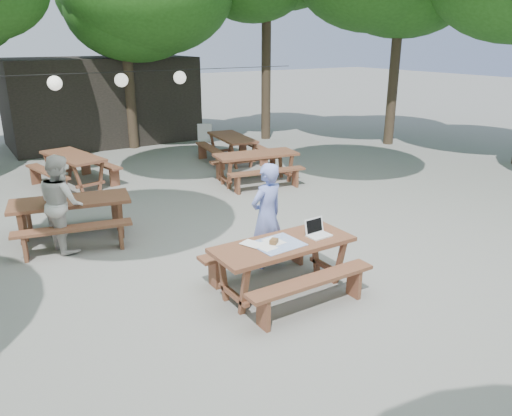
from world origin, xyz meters
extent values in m
plane|color=slate|center=(0.00, 0.00, 0.00)|extent=(80.00, 80.00, 0.00)
cube|color=black|center=(0.50, 10.50, 1.40)|extent=(6.00, 3.00, 2.80)
cube|color=brown|center=(-0.55, -1.59, 0.72)|extent=(2.00, 0.80, 0.06)
cube|color=brown|center=(-0.55, -2.24, 0.45)|extent=(1.90, 0.28, 0.05)
cube|color=brown|center=(-0.55, -0.94, 0.45)|extent=(1.90, 0.28, 0.05)
cube|color=brown|center=(-0.55, -1.59, 0.34)|extent=(1.70, 0.70, 0.69)
cube|color=brown|center=(-2.57, 1.97, 0.72)|extent=(2.12, 1.19, 0.06)
cube|color=brown|center=(-2.71, 1.33, 0.45)|extent=(1.92, 0.67, 0.05)
cube|color=brown|center=(-2.44, 2.61, 0.45)|extent=(1.92, 0.67, 0.05)
cube|color=brown|center=(-2.57, 1.97, 0.34)|extent=(1.81, 1.03, 0.69)
cube|color=brown|center=(2.12, 3.32, 0.72)|extent=(2.10, 1.11, 0.06)
cube|color=brown|center=(2.02, 2.68, 0.45)|extent=(1.92, 0.58, 0.05)
cube|color=brown|center=(2.23, 3.96, 0.45)|extent=(1.92, 0.58, 0.05)
cube|color=brown|center=(2.12, 3.32, 0.34)|extent=(1.79, 0.96, 0.69)
cube|color=brown|center=(-1.70, 5.53, 0.72)|extent=(1.19, 2.12, 0.06)
cube|color=brown|center=(-1.06, 5.66, 0.45)|extent=(0.66, 1.92, 0.05)
cube|color=brown|center=(-2.34, 5.40, 0.45)|extent=(0.66, 1.92, 0.05)
cube|color=brown|center=(-1.70, 5.53, 0.34)|extent=(1.03, 1.81, 0.69)
cube|color=brown|center=(2.72, 5.55, 0.72)|extent=(1.06, 2.09, 0.06)
cube|color=brown|center=(3.37, 5.46, 0.45)|extent=(0.53, 1.92, 0.05)
cube|color=brown|center=(2.08, 5.63, 0.45)|extent=(0.53, 1.92, 0.05)
cube|color=brown|center=(2.72, 5.55, 0.34)|extent=(0.92, 1.78, 0.69)
imported|color=#7B8CE0|center=(-0.26, -0.74, 0.83)|extent=(0.67, 0.51, 1.66)
imported|color=silver|center=(-2.77, 1.64, 0.82)|extent=(0.73, 0.88, 1.63)
cube|color=silver|center=(2.56, 6.91, 0.40)|extent=(0.57, 0.57, 0.04)
cube|color=silver|center=(2.63, 7.10, 0.66)|extent=(0.42, 0.20, 0.48)
cube|color=silver|center=(2.56, 6.91, 0.19)|extent=(0.55, 0.55, 0.38)
cube|color=white|center=(0.02, -1.67, 0.76)|extent=(0.34, 0.25, 0.02)
cube|color=white|center=(0.01, -1.56, 0.88)|extent=(0.33, 0.08, 0.23)
cube|color=black|center=(0.01, -1.56, 0.88)|extent=(0.28, 0.06, 0.19)
cube|color=#345DB3|center=(-0.65, -1.59, 0.75)|extent=(0.68, 0.59, 0.01)
cube|color=white|center=(-0.84, -1.58, 0.76)|extent=(0.26, 0.33, 0.00)
cube|color=white|center=(-0.64, -1.50, 0.76)|extent=(0.25, 0.32, 0.00)
cube|color=white|center=(-0.95, -1.42, 0.76)|extent=(0.30, 0.35, 0.00)
cube|color=brown|center=(-0.69, -1.57, 0.80)|extent=(0.16, 0.15, 0.06)
cylinder|color=black|center=(0.50, 6.00, 2.60)|extent=(9.00, 0.02, 0.02)
sphere|color=white|center=(-1.80, 6.00, 2.40)|extent=(0.34, 0.34, 0.34)
sphere|color=white|center=(-0.20, 6.00, 2.40)|extent=(0.34, 0.34, 0.34)
sphere|color=white|center=(1.40, 6.00, 2.40)|extent=(0.34, 0.34, 0.34)
cylinder|color=#2D2319|center=(1.00, 9.00, 2.17)|extent=(0.32, 0.32, 4.34)
cylinder|color=#2D2319|center=(5.50, 8.00, 2.56)|extent=(0.32, 0.32, 5.12)
cylinder|color=#2D2319|center=(8.50, 5.00, 2.68)|extent=(0.32, 0.32, 5.37)
camera|label=1|loc=(-4.25, -6.73, 3.42)|focal=35.00mm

